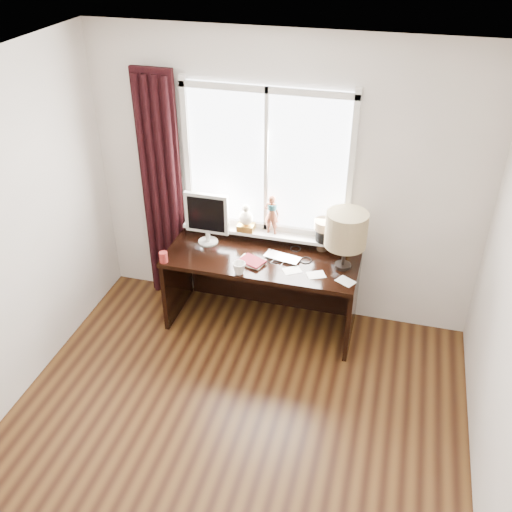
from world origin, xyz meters
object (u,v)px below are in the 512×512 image
(laptop, at_px, (283,258))
(mug, at_px, (239,268))
(red_cup, at_px, (164,257))
(monitor, at_px, (207,216))
(table_lamp, at_px, (346,230))
(desk, at_px, (264,274))

(laptop, height_order, mug, mug)
(red_cup, distance_m, monitor, 0.54)
(laptop, height_order, table_lamp, table_lamp)
(laptop, height_order, desk, laptop)
(mug, xyz_separation_m, monitor, (-0.42, 0.41, 0.22))
(monitor, distance_m, table_lamp, 1.25)
(laptop, relative_size, table_lamp, 0.61)
(mug, distance_m, red_cup, 0.68)
(laptop, xyz_separation_m, table_lamp, (0.53, 0.01, 0.35))
(mug, height_order, desk, mug)
(desk, bearing_deg, red_cup, -153.62)
(monitor, bearing_deg, desk, -1.44)
(table_lamp, bearing_deg, monitor, 176.02)
(red_cup, relative_size, table_lamp, 0.18)
(table_lamp, bearing_deg, desk, 174.10)
(laptop, xyz_separation_m, mug, (-0.30, -0.31, 0.04))
(laptop, relative_size, monitor, 0.65)
(desk, xyz_separation_m, monitor, (-0.54, 0.01, 0.52))
(laptop, bearing_deg, table_lamp, 13.02)
(table_lamp, bearing_deg, red_cup, -167.91)
(mug, height_order, red_cup, mug)
(laptop, bearing_deg, mug, -121.84)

